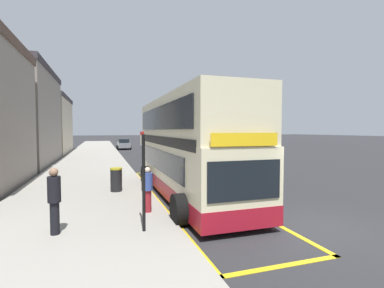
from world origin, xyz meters
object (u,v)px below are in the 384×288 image
(bus_stop_sign, at_px, (143,173))
(litter_bin, at_px, (116,179))
(double_decker_bus, at_px, (186,150))
(pedestrian_further_back, at_px, (148,188))
(parked_car_grey_kerbside, at_px, (124,144))
(parked_car_teal_across, at_px, (166,145))
(pedestrian_waiting_near_sign, at_px, (54,198))

(bus_stop_sign, xyz_separation_m, litter_bin, (-0.47, 5.46, -1.08))
(double_decker_bus, bearing_deg, pedestrian_further_back, -129.61)
(bus_stop_sign, height_order, litter_bin, bus_stop_sign)
(bus_stop_sign, bearing_deg, parked_car_grey_kerbside, 86.54)
(double_decker_bus, distance_m, litter_bin, 3.53)
(double_decker_bus, bearing_deg, parked_car_grey_kerbside, 90.66)
(double_decker_bus, bearing_deg, parked_car_teal_across, 79.15)
(double_decker_bus, height_order, parked_car_teal_across, double_decker_bus)
(parked_car_grey_kerbside, bearing_deg, pedestrian_waiting_near_sign, -98.07)
(double_decker_bus, xyz_separation_m, pedestrian_further_back, (-2.19, -2.65, -1.08))
(parked_car_teal_across, relative_size, pedestrian_waiting_near_sign, 2.31)
(parked_car_grey_kerbside, distance_m, pedestrian_waiting_near_sign, 36.51)
(parked_car_teal_across, relative_size, parked_car_grey_kerbside, 1.00)
(parked_car_teal_across, height_order, pedestrian_further_back, pedestrian_further_back)
(pedestrian_further_back, bearing_deg, double_decker_bus, 50.39)
(pedestrian_waiting_near_sign, bearing_deg, parked_car_teal_across, 72.00)
(pedestrian_further_back, relative_size, litter_bin, 1.43)
(bus_stop_sign, xyz_separation_m, pedestrian_further_back, (0.40, 1.72, -0.79))
(parked_car_grey_kerbside, distance_m, litter_bin, 31.30)
(parked_car_teal_across, distance_m, pedestrian_waiting_near_sign, 32.91)
(bus_stop_sign, height_order, pedestrian_waiting_near_sign, bus_stop_sign)
(parked_car_grey_kerbside, relative_size, litter_bin, 3.85)
(litter_bin, bearing_deg, parked_car_teal_across, 72.46)
(pedestrian_further_back, bearing_deg, pedestrian_waiting_near_sign, -154.67)
(litter_bin, bearing_deg, double_decker_bus, -19.65)
(bus_stop_sign, distance_m, pedestrian_waiting_near_sign, 2.46)
(bus_stop_sign, bearing_deg, pedestrian_waiting_near_sign, 169.67)
(parked_car_teal_across, relative_size, litter_bin, 3.85)
(pedestrian_further_back, distance_m, litter_bin, 3.85)
(pedestrian_further_back, bearing_deg, litter_bin, 103.05)
(double_decker_bus, relative_size, parked_car_grey_kerbside, 2.62)
(parked_car_grey_kerbside, relative_size, pedestrian_waiting_near_sign, 2.31)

